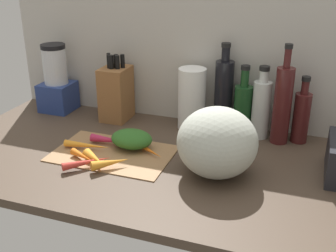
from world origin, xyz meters
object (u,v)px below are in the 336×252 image
(carrot_3, at_px, (95,158))
(carrot_4, at_px, (112,140))
(winter_squash, at_px, (217,142))
(blender_appliance, at_px, (57,83))
(bottle_1, at_px, (243,107))
(cutting_board, at_px, (113,153))
(paper_towel_roll, at_px, (192,99))
(carrot_1, at_px, (87,162))
(bottle_2, at_px, (261,108))
(bottle_3, at_px, (282,104))
(bottle_0, at_px, (224,94))
(carrot_5, at_px, (110,163))
(knife_block, at_px, (116,93))
(carrot_0, at_px, (149,150))
(bottle_4, at_px, (301,116))
(carrot_2, at_px, (83,156))
(carrot_6, at_px, (87,145))

(carrot_3, bearing_deg, carrot_4, 93.53)
(carrot_3, height_order, winter_squash, winter_squash)
(blender_appliance, xyz_separation_m, bottle_1, (0.82, 0.02, -0.02))
(cutting_board, bearing_deg, carrot_4, 117.06)
(paper_towel_roll, bearing_deg, winter_squash, -61.50)
(carrot_1, relative_size, bottle_1, 0.60)
(bottle_2, height_order, bottle_3, bottle_3)
(bottle_0, bearing_deg, carrot_3, -126.64)
(carrot_4, xyz_separation_m, carrot_5, (0.07, -0.16, 0.00))
(knife_block, bearing_deg, paper_towel_roll, 2.71)
(carrot_0, relative_size, carrot_1, 0.83)
(bottle_2, height_order, bottle_4, bottle_2)
(carrot_5, relative_size, winter_squash, 0.49)
(bottle_2, relative_size, bottle_4, 1.10)
(cutting_board, distance_m, bottle_2, 0.58)
(carrot_5, bearing_deg, blender_appliance, 138.07)
(cutting_board, distance_m, carrot_2, 0.11)
(carrot_0, bearing_deg, bottle_4, 31.08)
(knife_block, height_order, bottle_0, bottle_0)
(carrot_6, distance_m, blender_appliance, 0.47)
(winter_squash, bearing_deg, bottle_1, 87.24)
(carrot_0, distance_m, bottle_1, 0.41)
(carrot_5, height_order, paper_towel_roll, paper_towel_roll)
(carrot_1, distance_m, blender_appliance, 0.60)
(knife_block, distance_m, paper_towel_roll, 0.33)
(carrot_6, bearing_deg, bottle_1, 34.78)
(carrot_1, distance_m, bottle_1, 0.63)
(bottle_0, distance_m, bottle_1, 0.09)
(bottle_2, bearing_deg, carrot_1, -138.32)
(carrot_6, bearing_deg, carrot_2, -68.81)
(bottle_4, bearing_deg, blender_appliance, -179.20)
(carrot_1, height_order, winter_squash, winter_squash)
(carrot_2, xyz_separation_m, carrot_5, (0.11, -0.02, 0.00))
(carrot_3, bearing_deg, bottle_4, 33.90)
(carrot_5, xyz_separation_m, bottle_1, (0.35, 0.44, 0.08))
(cutting_board, xyz_separation_m, knife_block, (-0.13, 0.31, 0.11))
(winter_squash, bearing_deg, paper_towel_roll, 118.50)
(knife_block, height_order, bottle_1, knife_block)
(cutting_board, bearing_deg, bottle_4, 28.30)
(carrot_0, bearing_deg, carrot_4, 172.44)
(carrot_0, distance_m, bottle_0, 0.39)
(carrot_4, xyz_separation_m, bottle_2, (0.49, 0.27, 0.10))
(carrot_0, distance_m, carrot_1, 0.22)
(carrot_0, distance_m, carrot_3, 0.20)
(bottle_2, bearing_deg, bottle_1, 169.45)
(carrot_5, xyz_separation_m, bottle_0, (0.27, 0.46, 0.12))
(carrot_6, relative_size, bottle_1, 0.62)
(carrot_2, bearing_deg, carrot_0, 32.23)
(carrot_6, xyz_separation_m, paper_towel_roll, (0.29, 0.33, 0.10))
(blender_appliance, height_order, bottle_0, bottle_0)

